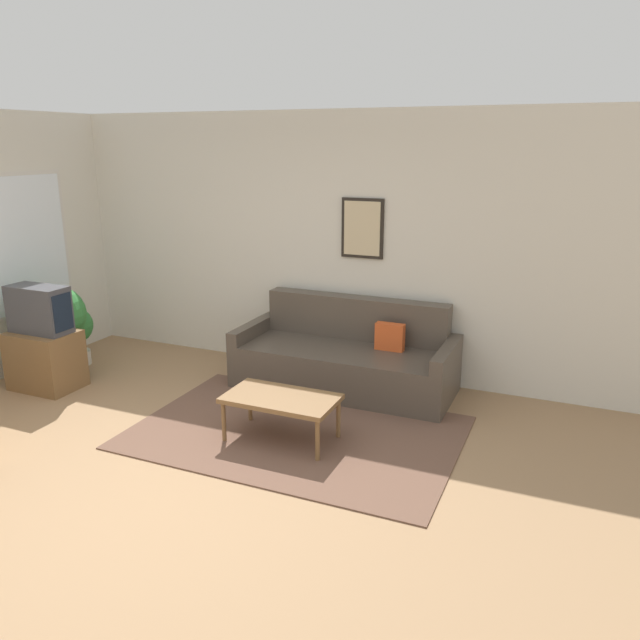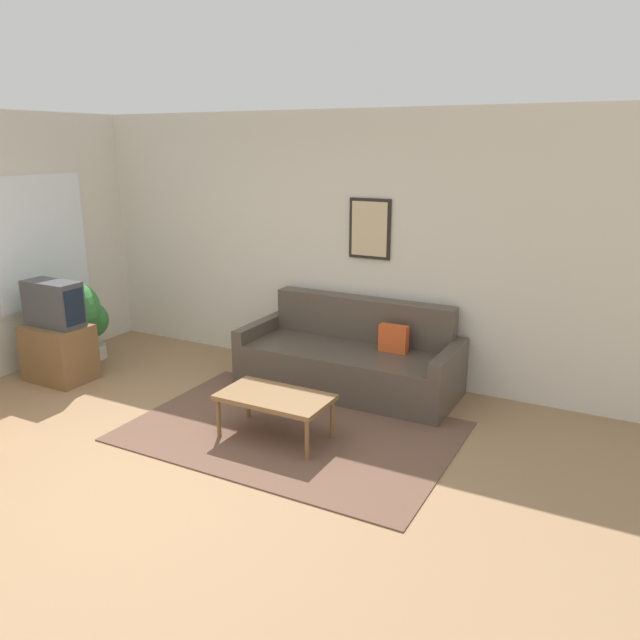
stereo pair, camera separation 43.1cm
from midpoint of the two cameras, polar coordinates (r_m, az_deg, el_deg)
ground_plane at (r=4.83m, az=-13.96°, el=-14.15°), size 16.00×16.00×0.00m
area_rug at (r=5.40m, az=-0.32°, el=-10.18°), size 2.71×1.81×0.01m
wall_back at (r=6.63m, az=1.77°, el=6.99°), size 8.00×0.09×2.70m
couch at (r=6.24m, az=4.80°, el=-3.65°), size 2.16×0.90×0.87m
coffee_table at (r=5.15m, az=-1.73°, el=-7.29°), size 0.92×0.51×0.39m
tv_stand at (r=6.89m, az=-21.11°, el=-2.83°), size 0.65×0.47×0.58m
tv at (r=6.75m, az=-21.54°, el=1.38°), size 0.61×0.28×0.46m
potted_plant_tall at (r=7.05m, az=-20.11°, el=0.58°), size 0.59×0.59×0.97m
potted_plant_by_window at (r=7.43m, az=-18.70°, el=-0.47°), size 0.41×0.41×0.66m
potted_plant_small at (r=7.40m, az=-19.68°, el=-0.32°), size 0.41×0.41×0.67m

